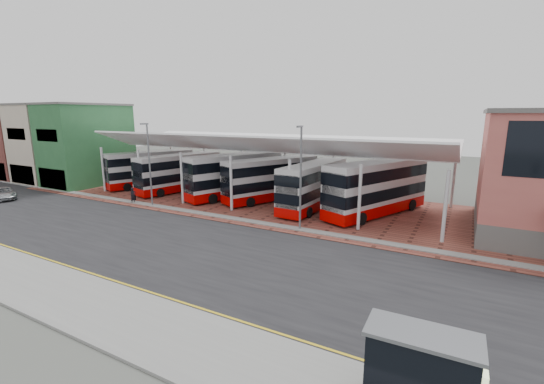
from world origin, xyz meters
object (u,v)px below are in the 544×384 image
at_px(bus_5, 377,188).
at_px(pedestrian, 133,196).
at_px(bus_2, 235,176).
at_px(bus_4, 314,186).
at_px(bus_0, 150,169).
at_px(bus_1, 179,173).
at_px(bus_shelter, 430,372).
at_px(silver_car, 3,193).
at_px(bus_3, 271,180).

xyz_separation_m(bus_5, pedestrian, (-22.47, -7.62, -1.59)).
bearing_deg(bus_2, bus_4, 18.69).
distance_m(bus_0, bus_1, 5.19).
distance_m(bus_2, bus_4, 9.38).
bearing_deg(bus_4, pedestrian, -153.83).
height_order(bus_2, pedestrian, bus_2).
bearing_deg(bus_2, pedestrian, -113.10).
xyz_separation_m(bus_4, bus_shelter, (12.43, -21.64, -0.45)).
distance_m(bus_1, silver_car, 18.35).
height_order(bus_0, bus_1, bus_0).
relative_size(bus_5, silver_car, 2.63).
distance_m(bus_2, pedestrian, 10.54).
distance_m(bus_1, bus_2, 7.40).
distance_m(silver_car, pedestrian, 14.78).
bearing_deg(pedestrian, bus_5, -61.80).
bearing_deg(silver_car, bus_2, -39.65).
bearing_deg(bus_5, bus_2, -156.45).
bearing_deg(bus_1, silver_car, -125.32).
bearing_deg(bus_4, bus_1, -176.01).
height_order(bus_5, pedestrian, bus_5).
height_order(silver_car, bus_shelter, bus_shelter).
distance_m(bus_5, bus_shelter, 23.21).
distance_m(bus_5, pedestrian, 23.78).
bearing_deg(pedestrian, bus_4, -57.66).
bearing_deg(bus_2, bus_0, -158.08).
xyz_separation_m(bus_4, silver_car, (-30.48, -12.27, -1.57)).
distance_m(bus_0, silver_car, 15.28).
relative_size(bus_1, bus_2, 0.93).
distance_m(bus_0, bus_2, 12.55).
height_order(bus_0, bus_3, bus_3).
bearing_deg(bus_shelter, bus_1, 142.18).
distance_m(bus_3, bus_4, 5.20).
height_order(silver_car, pedestrian, pedestrian).
height_order(bus_0, pedestrian, bus_0).
distance_m(bus_1, bus_shelter, 36.21).
relative_size(silver_car, pedestrian, 2.81).
relative_size(bus_1, bus_5, 0.91).
bearing_deg(bus_3, pedestrian, -120.31).
height_order(bus_0, bus_shelter, bus_0).
distance_m(bus_3, bus_5, 10.93).
height_order(bus_0, bus_2, bus_2).
xyz_separation_m(bus_2, bus_3, (4.25, 0.49, -0.13)).
relative_size(bus_0, bus_1, 1.00).
height_order(bus_4, bus_5, bus_5).
xyz_separation_m(bus_2, bus_4, (9.37, -0.43, -0.16)).
distance_m(bus_1, bus_4, 16.75).
relative_size(bus_1, bus_shelter, 3.24).
bearing_deg(bus_3, bus_0, -152.71).
xyz_separation_m(pedestrian, bus_shelter, (29.10, -14.62, 0.90)).
relative_size(bus_0, bus_5, 0.90).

